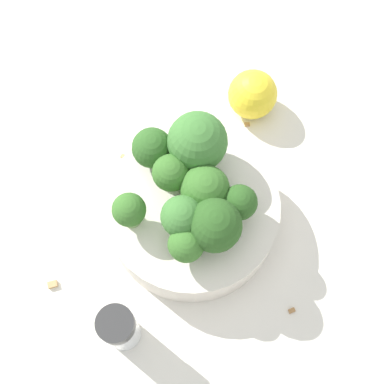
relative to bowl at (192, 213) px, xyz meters
name	(u,v)px	position (x,y,z in m)	size (l,w,h in m)	color
ground_plane	(192,221)	(0.00, 0.00, -0.03)	(3.00, 3.00, 0.00)	silver
bowl	(192,213)	(0.00, 0.00, 0.00)	(0.18, 0.18, 0.05)	silver
broccoli_floret_0	(129,211)	(0.05, 0.04, 0.05)	(0.03, 0.03, 0.05)	#7A9E5B
broccoli_floret_1	(186,245)	(-0.01, 0.05, 0.05)	(0.03, 0.03, 0.05)	#7A9E5B
broccoli_floret_2	(205,190)	(-0.01, -0.01, 0.05)	(0.05, 0.05, 0.05)	#84AD66
broccoli_floret_3	(183,218)	(0.00, 0.03, 0.06)	(0.04, 0.04, 0.06)	#84AD66
broccoli_floret_4	(171,174)	(0.03, -0.01, 0.05)	(0.04, 0.04, 0.05)	#84AD66
broccoli_floret_5	(197,142)	(0.01, -0.05, 0.06)	(0.06, 0.06, 0.07)	#7A9E5B
broccoli_floret_6	(215,226)	(-0.03, 0.02, 0.06)	(0.05, 0.05, 0.06)	#7A9E5B
broccoli_floret_7	(239,203)	(-0.05, -0.01, 0.05)	(0.03, 0.03, 0.05)	#84AD66
broccoli_floret_8	(152,148)	(0.05, -0.03, 0.05)	(0.04, 0.04, 0.05)	#7A9E5B
pepper_shaker	(120,329)	(0.02, 0.14, 0.01)	(0.03, 0.03, 0.08)	silver
lemon_wedge	(253,94)	(-0.01, -0.16, 0.00)	(0.06, 0.06, 0.06)	yellow
almond_crumb_0	(52,284)	(0.11, 0.12, -0.02)	(0.01, 0.01, 0.01)	tan
almond_crumb_1	(247,124)	(-0.02, -0.13, -0.02)	(0.01, 0.00, 0.01)	#AD7F4C
almond_crumb_2	(292,310)	(-0.13, 0.05, -0.02)	(0.01, 0.00, 0.01)	olive
almond_crumb_3	(122,156)	(0.10, -0.04, -0.02)	(0.01, 0.00, 0.01)	tan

